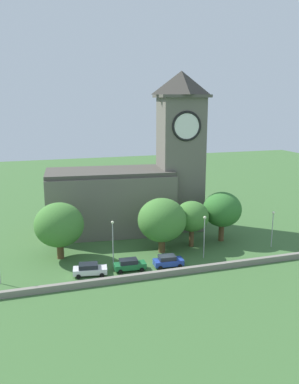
% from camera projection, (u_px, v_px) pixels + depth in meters
% --- Properties ---
extents(ground_plane, '(200.00, 200.00, 0.00)m').
position_uv_depth(ground_plane, '(138.00, 236.00, 72.50)').
color(ground_plane, '#3D6633').
extents(church, '(29.41, 13.00, 28.56)m').
position_uv_depth(church, '(137.00, 182.00, 74.03)').
color(church, '#666056').
rests_on(church, ground).
extents(quay_barrier, '(53.38, 0.70, 0.85)m').
position_uv_depth(quay_barrier, '(173.00, 272.00, 56.12)').
color(quay_barrier, gray).
rests_on(quay_barrier, ground).
extents(car_white, '(4.87, 2.86, 1.67)m').
position_uv_depth(car_white, '(90.00, 269.00, 56.04)').
color(car_white, silver).
rests_on(car_white, ground).
extents(car_green, '(4.58, 2.26, 1.69)m').
position_uv_depth(car_green, '(130.00, 265.00, 57.58)').
color(car_green, '#1E6B38').
rests_on(car_green, ground).
extents(car_blue, '(4.39, 2.46, 1.72)m').
position_uv_depth(car_blue, '(168.00, 261.00, 58.86)').
color(car_blue, '#233D9E').
rests_on(car_blue, ground).
extents(streetlamp_west_mid, '(0.44, 0.44, 6.92)m').
position_uv_depth(streetlamp_west_mid, '(113.00, 236.00, 58.05)').
color(streetlamp_west_mid, '#9EA0A5').
rests_on(streetlamp_west_mid, ground).
extents(streetlamp_central, '(0.44, 0.44, 6.65)m').
position_uv_depth(streetlamp_central, '(204.00, 230.00, 61.30)').
color(streetlamp_central, '#9EA0A5').
rests_on(streetlamp_central, ground).
extents(streetlamp_east_mid, '(0.44, 0.44, 6.04)m').
position_uv_depth(streetlamp_east_mid, '(273.00, 223.00, 66.07)').
color(streetlamp_east_mid, '#9EA0A5').
rests_on(streetlamp_east_mid, ground).
extents(tree_by_tower, '(7.41, 7.41, 8.67)m').
position_uv_depth(tree_by_tower, '(59.00, 225.00, 61.03)').
color(tree_by_tower, brown).
rests_on(tree_by_tower, ground).
extents(tree_churchyard, '(7.60, 7.60, 8.73)m').
position_uv_depth(tree_churchyard, '(162.00, 220.00, 63.53)').
color(tree_churchyard, brown).
rests_on(tree_churchyard, ground).
extents(tree_riverside_west, '(5.52, 5.52, 7.61)m').
position_uv_depth(tree_riverside_west, '(192.00, 217.00, 66.17)').
color(tree_riverside_west, brown).
rests_on(tree_riverside_west, ground).
extents(tree_riverside_east, '(6.53, 6.53, 8.49)m').
position_uv_depth(tree_riverside_east, '(222.00, 210.00, 68.70)').
color(tree_riverside_east, brown).
rests_on(tree_riverside_east, ground).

